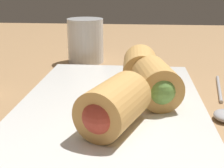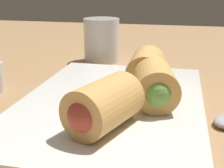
# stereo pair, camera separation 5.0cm
# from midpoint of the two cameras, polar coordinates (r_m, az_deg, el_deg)

# --- Properties ---
(table_surface) EXTENTS (1.80, 1.40, 0.02)m
(table_surface) POSITION_cam_midpoint_polar(r_m,az_deg,el_deg) (0.40, 1.25, -7.85)
(table_surface) COLOR #A87F54
(table_surface) RESTS_ON ground
(serving_plate) EXTENTS (0.35, 0.24, 0.01)m
(serving_plate) POSITION_cam_midpoint_polar(r_m,az_deg,el_deg) (0.42, 3.40, -3.79)
(serving_plate) COLOR silver
(serving_plate) RESTS_ON table_surface
(roll_front_left) EXTENTS (0.10, 0.07, 0.05)m
(roll_front_left) POSITION_cam_midpoint_polar(r_m,az_deg,el_deg) (0.40, 11.48, -0.24)
(roll_front_left) COLOR #DBA356
(roll_front_left) RESTS_ON serving_plate
(roll_front_right) EXTENTS (0.09, 0.06, 0.05)m
(roll_front_right) POSITION_cam_midpoint_polar(r_m,az_deg,el_deg) (0.47, 9.34, 2.67)
(roll_front_right) COLOR #DBA356
(roll_front_right) RESTS_ON serving_plate
(roll_back_left) EXTENTS (0.10, 0.08, 0.05)m
(roll_back_left) POSITION_cam_midpoint_polar(r_m,az_deg,el_deg) (0.33, 2.44, -4.17)
(roll_back_left) COLOR #DBA356
(roll_back_left) RESTS_ON serving_plate
(drinking_glass) EXTENTS (0.08, 0.08, 0.09)m
(drinking_glass) POSITION_cam_midpoint_polar(r_m,az_deg,el_deg) (0.67, 0.25, 7.98)
(drinking_glass) COLOR silver
(drinking_glass) RESTS_ON table_surface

